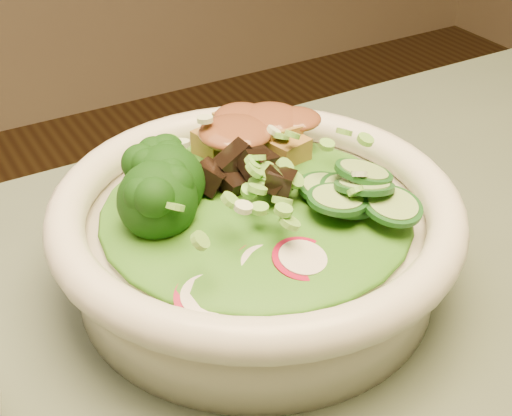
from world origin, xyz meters
TOP-DOWN VIEW (x-y plane):
  - salad_bowl at (-0.02, 0.20)m, footprint 0.25×0.25m
  - lettuce_bed at (-0.02, 0.20)m, footprint 0.19×0.19m
  - broccoli_florets at (-0.07, 0.22)m, footprint 0.08×0.07m
  - radish_slices at (-0.05, 0.14)m, footprint 0.10×0.05m
  - cucumber_slices at (0.03, 0.17)m, footprint 0.07×0.07m
  - mushroom_heap at (-0.02, 0.21)m, footprint 0.07×0.07m
  - tofu_cubes at (0.01, 0.25)m, footprint 0.09×0.06m
  - peanut_sauce at (0.01, 0.25)m, footprint 0.06×0.05m
  - scallion_garnish at (-0.02, 0.20)m, footprint 0.18×0.18m

SIDE VIEW (x-z plane):
  - salad_bowl at x=-0.02m, z-range 0.75..0.82m
  - lettuce_bed at x=-0.02m, z-range 0.79..0.82m
  - radish_slices at x=-0.05m, z-range 0.80..0.82m
  - cucumber_slices at x=0.03m, z-range 0.80..0.83m
  - tofu_cubes at x=0.01m, z-range 0.80..0.83m
  - mushroom_heap at x=-0.02m, z-range 0.80..0.84m
  - broccoli_florets at x=-0.07m, z-range 0.80..0.84m
  - scallion_garnish at x=-0.02m, z-range 0.82..0.84m
  - peanut_sauce at x=0.01m, z-range 0.82..0.84m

